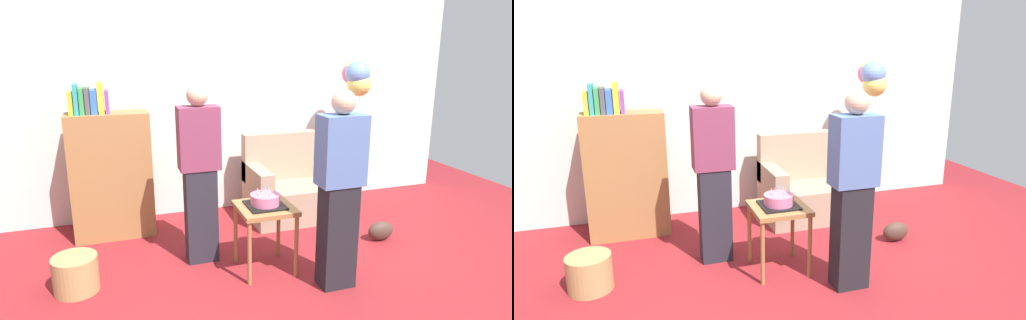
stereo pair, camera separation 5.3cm
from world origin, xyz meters
The scene contains 11 objects.
ground_plane centered at (0.00, 0.00, 0.00)m, with size 8.00×8.00×0.00m, color maroon.
wall_back centered at (0.00, 2.05, 1.35)m, with size 6.00×0.10×2.70m, color silver.
couch centered at (0.70, 1.49, 0.34)m, with size 1.10×0.70×0.96m.
bookshelf centered at (-1.31, 1.57, 0.69)m, with size 0.80×0.36×1.60m.
side_table centered at (-0.06, 0.37, 0.51)m, with size 0.48×0.48×0.60m.
birthday_cake centered at (-0.06, 0.37, 0.65)m, with size 0.32×0.32×0.17m.
person_blowing_candles centered at (-0.55, 0.74, 0.83)m, with size 0.36×0.22×1.63m.
person_holding_cake centered at (0.41, -0.06, 0.83)m, with size 0.36×0.22×1.63m.
wicker_basket centered at (-1.64, 0.52, 0.15)m, with size 0.36×0.36×0.30m, color #A88451.
handbag centered at (1.27, 0.56, 0.10)m, with size 0.28×0.14×0.20m, color #473328.
balloon_bunch centered at (1.39, 1.41, 1.61)m, with size 0.36×0.45×1.79m.
Camera 2 is at (-1.22, -3.02, 1.96)m, focal length 30.92 mm.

